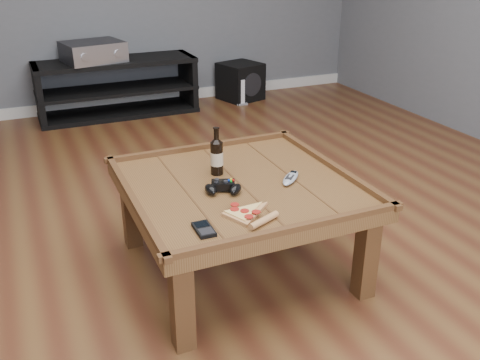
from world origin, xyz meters
name	(u,v)px	position (x,y,z in m)	size (l,w,h in m)	color
ground	(239,267)	(0.00, 0.00, 0.00)	(6.00, 6.00, 0.00)	#4B2515
baseboard	(114,102)	(0.00, 2.99, 0.05)	(5.00, 0.02, 0.10)	silver
coffee_table	(239,195)	(0.00, 0.00, 0.39)	(1.03, 1.03, 0.48)	#503117
media_console	(117,88)	(0.00, 2.75, 0.25)	(1.40, 0.45, 0.50)	black
beer_bottle	(217,156)	(-0.05, 0.14, 0.54)	(0.06, 0.06, 0.23)	black
game_controller	(223,187)	(-0.10, -0.06, 0.47)	(0.17, 0.15, 0.05)	black
pizza_slice	(247,214)	(-0.10, -0.31, 0.46)	(0.26, 0.32, 0.03)	#B0804C
smartphone	(204,229)	(-0.30, -0.35, 0.46)	(0.07, 0.12, 0.02)	black
remote_control	(291,178)	(0.23, -0.06, 0.46)	(0.16, 0.16, 0.03)	#969BA3
av_receiver	(93,52)	(-0.18, 2.74, 0.58)	(0.55, 0.48, 0.17)	black
subwoofer	(240,81)	(1.23, 2.78, 0.18)	(0.45, 0.45, 0.36)	black
game_console	(240,92)	(1.16, 2.66, 0.11)	(0.13, 0.21, 0.25)	gray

